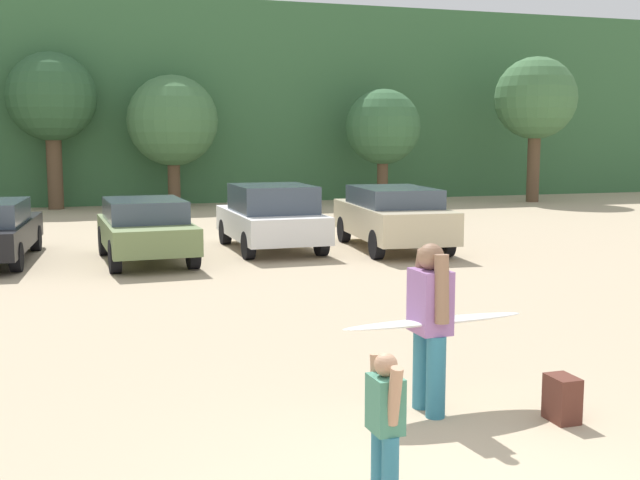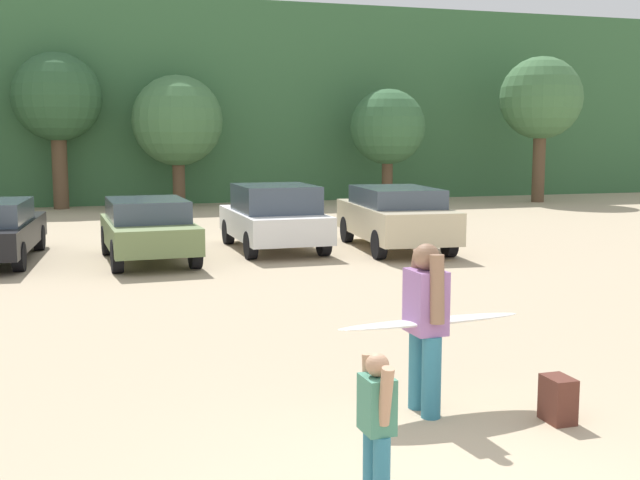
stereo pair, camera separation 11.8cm
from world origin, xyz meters
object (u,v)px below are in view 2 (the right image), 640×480
object	(u,v)px
parked_car_olive_green	(148,227)
person_adult	(426,318)
backpack_dropped	(558,399)
parked_car_champagne	(395,216)
surfboard_white	(431,321)
person_child	(377,419)
parked_car_white	(274,216)

from	to	relation	value
parked_car_olive_green	person_adult	bearing A→B (deg)	-172.65
person_adult	backpack_dropped	size ratio (longest dim) A/B	3.82
person_adult	backpack_dropped	distance (m)	1.49
parked_car_champagne	parked_car_olive_green	bearing A→B (deg)	96.36
person_adult	surfboard_white	size ratio (longest dim) A/B	0.83
parked_car_olive_green	person_child	world-z (taller)	parked_car_olive_green
parked_car_olive_green	person_adult	distance (m)	10.84
parked_car_olive_green	surfboard_white	distance (m)	10.73
person_child	parked_car_champagne	bearing A→B (deg)	-115.19
parked_car_champagne	person_adult	distance (m)	11.61
surfboard_white	backpack_dropped	size ratio (longest dim) A/B	4.59
person_adult	surfboard_white	bearing A→B (deg)	-133.08
person_child	backpack_dropped	world-z (taller)	person_child
surfboard_white	backpack_dropped	bearing A→B (deg)	139.15
surfboard_white	person_child	bearing A→B (deg)	50.87
parked_car_white	surfboard_white	xyz separation A→B (m)	(-1.18, -11.42, 0.08)
parked_car_champagne	backpack_dropped	distance (m)	11.86
parked_car_white	parked_car_champagne	size ratio (longest dim) A/B	0.87
parked_car_olive_green	parked_car_white	xyz separation A→B (m)	(3.08, 0.87, 0.07)
backpack_dropped	person_adult	bearing A→B (deg)	151.24
parked_car_champagne	backpack_dropped	world-z (taller)	parked_car_champagne
parked_car_champagne	person_adult	bearing A→B (deg)	164.00
parked_car_white	person_adult	bearing A→B (deg)	173.30
parked_car_white	surfboard_white	size ratio (longest dim) A/B	1.96
person_adult	person_child	xyz separation A→B (m)	(-1.17, -1.70, -0.31)
parked_car_champagne	backpack_dropped	size ratio (longest dim) A/B	10.34
parked_car_olive_green	backpack_dropped	bearing A→B (deg)	-167.66
person_adult	backpack_dropped	world-z (taller)	person_adult
parked_car_white	parked_car_champagne	distance (m)	2.96
person_child	surfboard_white	size ratio (longest dim) A/B	0.56
backpack_dropped	parked_car_champagne	bearing A→B (deg)	75.16
parked_car_white	person_adult	world-z (taller)	person_adult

